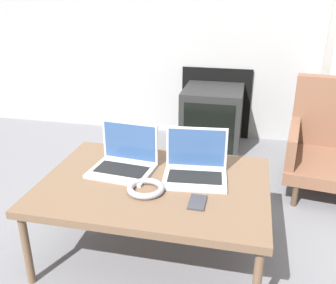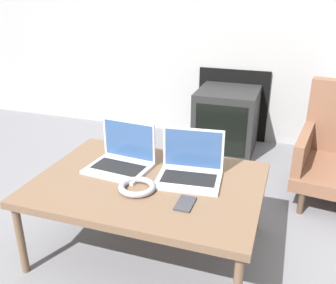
{
  "view_description": "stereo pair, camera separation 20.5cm",
  "coord_description": "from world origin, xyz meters",
  "px_view_note": "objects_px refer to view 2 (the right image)",
  "views": [
    {
      "loc": [
        0.42,
        -1.21,
        1.28
      ],
      "look_at": [
        0.0,
        0.64,
        0.49
      ],
      "focal_mm": 40.0,
      "sensor_mm": 36.0,
      "label": 1
    },
    {
      "loc": [
        0.61,
        -1.15,
        1.28
      ],
      "look_at": [
        0.0,
        0.64,
        0.49
      ],
      "focal_mm": 40.0,
      "sensor_mm": 36.0,
      "label": 2
    }
  ],
  "objects_px": {
    "laptop_left": "(122,158)",
    "tv": "(227,120)",
    "laptop_right": "(190,168)",
    "headphones": "(137,187)",
    "phone": "(185,204)"
  },
  "relations": [
    {
      "from": "laptop_left",
      "to": "headphones",
      "type": "height_order",
      "value": "laptop_left"
    },
    {
      "from": "headphones",
      "to": "tv",
      "type": "relative_size",
      "value": 0.34
    },
    {
      "from": "headphones",
      "to": "tv",
      "type": "height_order",
      "value": "tv"
    },
    {
      "from": "laptop_left",
      "to": "tv",
      "type": "xyz_separation_m",
      "value": [
        0.31,
        1.33,
        -0.2
      ]
    },
    {
      "from": "laptop_left",
      "to": "phone",
      "type": "height_order",
      "value": "laptop_left"
    },
    {
      "from": "laptop_right",
      "to": "headphones",
      "type": "height_order",
      "value": "laptop_right"
    },
    {
      "from": "laptop_left",
      "to": "laptop_right",
      "type": "distance_m",
      "value": 0.37
    },
    {
      "from": "laptop_left",
      "to": "headphones",
      "type": "relative_size",
      "value": 1.88
    },
    {
      "from": "laptop_left",
      "to": "headphones",
      "type": "xyz_separation_m",
      "value": [
        0.17,
        -0.2,
        -0.03
      ]
    },
    {
      "from": "headphones",
      "to": "phone",
      "type": "bearing_deg",
      "value": -11.11
    },
    {
      "from": "tv",
      "to": "headphones",
      "type": "bearing_deg",
      "value": -95.25
    },
    {
      "from": "laptop_left",
      "to": "headphones",
      "type": "distance_m",
      "value": 0.26
    },
    {
      "from": "headphones",
      "to": "laptop_left",
      "type": "bearing_deg",
      "value": 130.25
    },
    {
      "from": "laptop_left",
      "to": "tv",
      "type": "bearing_deg",
      "value": 82.58
    },
    {
      "from": "phone",
      "to": "tv",
      "type": "relative_size",
      "value": 0.24
    }
  ]
}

